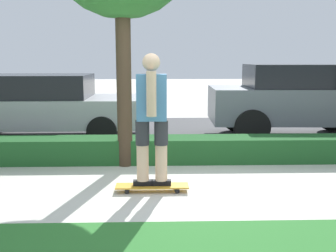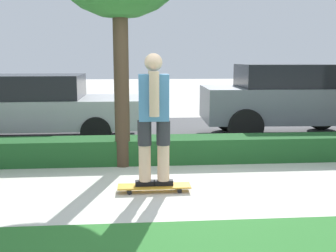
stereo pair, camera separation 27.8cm
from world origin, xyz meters
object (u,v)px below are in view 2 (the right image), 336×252
at_px(skateboard, 154,186).
at_px(parked_car_middle, 287,99).
at_px(parked_car_front, 32,106).
at_px(skater_person, 154,117).

bearing_deg(skateboard, parked_car_middle, 48.62).
bearing_deg(parked_car_front, parked_car_middle, -1.34).
bearing_deg(skater_person, skateboard, 0.00).
xyz_separation_m(skateboard, parked_car_front, (-2.51, 3.71, 0.68)).
relative_size(skateboard, parked_car_middle, 0.25).
distance_m(skater_person, parked_car_middle, 4.85).
distance_m(skateboard, skater_person, 0.95).
xyz_separation_m(skater_person, parked_car_middle, (3.21, 3.64, -0.15)).
xyz_separation_m(skateboard, skater_person, (-0.00, 0.00, 0.95)).
distance_m(skater_person, parked_car_front, 4.49).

